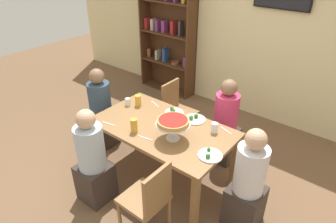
{
  "coord_description": "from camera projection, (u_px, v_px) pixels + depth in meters",
  "views": [
    {
      "loc": [
        1.83,
        -2.18,
        2.59
      ],
      "look_at": [
        0.0,
        0.1,
        0.89
      ],
      "focal_mm": 31.85,
      "sensor_mm": 36.0,
      "label": 1
    }
  ],
  "objects": [
    {
      "name": "salad_plate_near_diner",
      "position": [
        210.0,
        155.0,
        2.92
      ],
      "size": [
        0.25,
        0.25,
        0.06
      ],
      "color": "white",
      "rests_on": "dining_table"
    },
    {
      "name": "cutlery_knife_near",
      "position": [
        109.0,
        124.0,
        3.43
      ],
      "size": [
        0.18,
        0.05,
        0.0
      ],
      "primitive_type": "cube",
      "rotation": [
        0.0,
        0.0,
        0.18
      ],
      "color": "silver",
      "rests_on": "dining_table"
    },
    {
      "name": "ground_plane",
      "position": [
        163.0,
        175.0,
        3.76
      ],
      "size": [
        12.0,
        12.0,
        0.0
      ],
      "primitive_type": "plane",
      "color": "brown"
    },
    {
      "name": "rear_partition",
      "position": [
        254.0,
        29.0,
        4.54
      ],
      "size": [
        8.0,
        0.12,
        2.8
      ],
      "primitive_type": "cube",
      "color": "beige",
      "rests_on": "ground_plane"
    },
    {
      "name": "deep_dish_pizza_stand",
      "position": [
        173.0,
        123.0,
        3.07
      ],
      "size": [
        0.37,
        0.37,
        0.24
      ],
      "color": "silver",
      "rests_on": "dining_table"
    },
    {
      "name": "cutlery_fork_far",
      "position": [
        226.0,
        131.0,
        3.31
      ],
      "size": [
        0.17,
        0.08,
        0.0
      ],
      "primitive_type": "cube",
      "rotation": [
        0.0,
        0.0,
        2.79
      ],
      "color": "silver",
      "rests_on": "dining_table"
    },
    {
      "name": "water_glass_clear_near",
      "position": [
        215.0,
        128.0,
        3.25
      ],
      "size": [
        0.08,
        0.08,
        0.12
      ],
      "primitive_type": "cylinder",
      "color": "white",
      "rests_on": "dining_table"
    },
    {
      "name": "diner_head_west",
      "position": [
        101.0,
        113.0,
        4.13
      ],
      "size": [
        0.34,
        0.34,
        1.15
      ],
      "color": "#382D28",
      "rests_on": "ground_plane"
    },
    {
      "name": "diner_far_right",
      "position": [
        225.0,
        127.0,
        3.83
      ],
      "size": [
        0.34,
        0.34,
        1.15
      ],
      "rotation": [
        0.0,
        0.0,
        -1.57
      ],
      "color": "#382D28",
      "rests_on": "ground_plane"
    },
    {
      "name": "diner_head_east",
      "position": [
        248.0,
        186.0,
        2.91
      ],
      "size": [
        0.34,
        0.34,
        1.15
      ],
      "rotation": [
        0.0,
        0.0,
        3.14
      ],
      "color": "#382D28",
      "rests_on": "ground_plane"
    },
    {
      "name": "salad_plate_far_diner",
      "position": [
        174.0,
        112.0,
        3.64
      ],
      "size": [
        0.23,
        0.23,
        0.06
      ],
      "color": "white",
      "rests_on": "dining_table"
    },
    {
      "name": "water_glass_clear_far",
      "position": [
        128.0,
        102.0,
        3.79
      ],
      "size": [
        0.07,
        0.07,
        0.1
      ],
      "primitive_type": "cylinder",
      "color": "white",
      "rests_on": "dining_table"
    },
    {
      "name": "salad_plate_spare",
      "position": [
        194.0,
        119.0,
        3.5
      ],
      "size": [
        0.25,
        0.25,
        0.07
      ],
      "color": "white",
      "rests_on": "dining_table"
    },
    {
      "name": "cutlery_spare_fork",
      "position": [
        155.0,
        104.0,
        3.84
      ],
      "size": [
        0.18,
        0.07,
        0.0
      ],
      "primitive_type": "cube",
      "rotation": [
        0.0,
        0.0,
        2.83
      ],
      "color": "silver",
      "rests_on": "dining_table"
    },
    {
      "name": "diner_near_left",
      "position": [
        93.0,
        163.0,
        3.21
      ],
      "size": [
        0.34,
        0.34,
        1.15
      ],
      "rotation": [
        0.0,
        0.0,
        1.57
      ],
      "color": "#382D28",
      "rests_on": "ground_plane"
    },
    {
      "name": "bookshelf",
      "position": [
        168.0,
        32.0,
        5.39
      ],
      "size": [
        1.1,
        0.3,
        2.21
      ],
      "color": "#4C2D19",
      "rests_on": "ground_plane"
    },
    {
      "name": "cutlery_fork_near",
      "position": [
        138.0,
        97.0,
        4.01
      ],
      "size": [
        0.17,
        0.08,
        0.0
      ],
      "primitive_type": "cube",
      "rotation": [
        0.0,
        0.0,
        2.77
      ],
      "color": "silver",
      "rests_on": "dining_table"
    },
    {
      "name": "chair_near_right",
      "position": [
        149.0,
        198.0,
        2.79
      ],
      "size": [
        0.4,
        0.4,
        0.87
      ],
      "rotation": [
        0.0,
        0.0,
        1.57
      ],
      "color": "olive",
      "rests_on": "ground_plane"
    },
    {
      "name": "chair_far_left",
      "position": [
        176.0,
        109.0,
        4.26
      ],
      "size": [
        0.4,
        0.4,
        0.87
      ],
      "rotation": [
        0.0,
        0.0,
        -1.57
      ],
      "color": "olive",
      "rests_on": "ground_plane"
    },
    {
      "name": "cutlery_knife_far",
      "position": [
        145.0,
        138.0,
        3.18
      ],
      "size": [
        0.18,
        0.04,
        0.0
      ],
      "primitive_type": "cube",
      "rotation": [
        0.0,
        0.0,
        0.16
      ],
      "color": "silver",
      "rests_on": "dining_table"
    },
    {
      "name": "dining_table",
      "position": [
        163.0,
        133.0,
        3.43
      ],
      "size": [
        1.61,
        0.93,
        0.74
      ],
      "color": "olive",
      "rests_on": "ground_plane"
    },
    {
      "name": "beer_glass_amber_tall",
      "position": [
        138.0,
        101.0,
        3.78
      ],
      "size": [
        0.08,
        0.08,
        0.14
      ],
      "primitive_type": "cylinder",
      "color": "gold",
      "rests_on": "dining_table"
    },
    {
      "name": "beer_glass_amber_short",
      "position": [
        134.0,
        125.0,
        3.26
      ],
      "size": [
        0.08,
        0.08,
        0.16
      ],
      "primitive_type": "cylinder",
      "color": "gold",
      "rests_on": "dining_table"
    }
  ]
}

